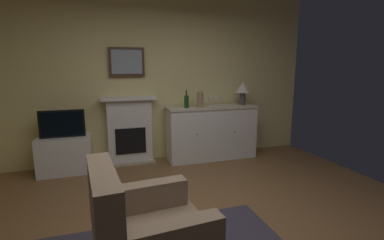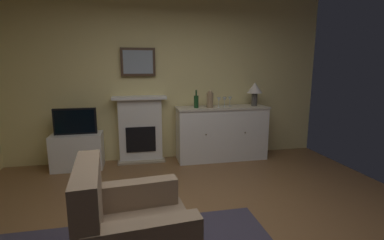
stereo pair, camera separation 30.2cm
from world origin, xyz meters
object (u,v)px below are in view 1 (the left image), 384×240
fireplace_unit (130,130)px  armchair (145,237)px  framed_picture (127,62)px  wine_glass_left (209,100)px  wine_glass_right (219,99)px  table_lamp (243,89)px  tv_set (62,124)px  sideboard_cabinet (211,132)px  vase_decorative (200,99)px  wine_bottle (187,101)px  tv_cabinet (65,155)px  wine_glass_center (214,99)px

fireplace_unit → armchair: size_ratio=1.20×
fireplace_unit → framed_picture: (0.00, 0.05, 1.09)m
wine_glass_left → wine_glass_right: bearing=19.1°
table_lamp → tv_set: bearing=-179.8°
sideboard_cabinet → armchair: bearing=-120.6°
tv_set → sideboard_cabinet: bearing=0.2°
table_lamp → vase_decorative: (-0.80, -0.05, -0.14)m
table_lamp → wine_bottle: table_lamp is taller
wine_glass_left → vase_decorative: 0.15m
wine_glass_right → wine_bottle: bearing=-174.3°
sideboard_cabinet → vase_decorative: 0.64m
sideboard_cabinet → tv_set: 2.35m
tv_cabinet → armchair: armchair is taller
wine_glass_right → tv_cabinet: (-2.48, -0.01, -0.75)m
sideboard_cabinet → wine_glass_center: size_ratio=9.36×
framed_picture → vase_decorative: size_ratio=1.96×
table_lamp → wine_glass_right: size_ratio=2.42×
fireplace_unit → wine_glass_left: fireplace_unit is taller
framed_picture → armchair: 3.06m
sideboard_cabinet → wine_glass_right: wine_glass_right is taller
table_lamp → wine_glass_center: 0.56m
framed_picture → vase_decorative: bearing=-13.6°
vase_decorative → wine_glass_right: bearing=11.1°
fireplace_unit → tv_set: (-0.97, -0.19, 0.20)m
sideboard_cabinet → armchair: 2.97m
framed_picture → table_lamp: 2.00m
table_lamp → tv_set: 2.94m
wine_glass_center → fireplace_unit: bearing=171.9°
tv_cabinet → armchair: size_ratio=0.82×
wine_glass_center → sideboard_cabinet: bearing=147.3°
fireplace_unit → armchair: fireplace_unit is taller
table_lamp → tv_cabinet: table_lamp is taller
armchair → wine_bottle: bearing=67.3°
wine_glass_right → tv_cabinet: size_ratio=0.22×
wine_glass_center → vase_decorative: (-0.26, -0.03, 0.02)m
wine_glass_center → tv_set: bearing=179.7°
table_lamp → sideboard_cabinet: bearing=-180.0°
sideboard_cabinet → table_lamp: size_ratio=3.86×
wine_glass_right → armchair: wine_glass_right is taller
tv_cabinet → tv_set: tv_set is taller
vase_decorative → tv_set: 2.13m
wine_bottle → vase_decorative: 0.23m
framed_picture → sideboard_cabinet: framed_picture is taller
wine_glass_left → wine_glass_center: same height
wine_glass_left → framed_picture: bearing=167.9°
table_lamp → framed_picture: bearing=173.4°
sideboard_cabinet → wine_bottle: wine_bottle is taller
fireplace_unit → sideboard_cabinet: fireplace_unit is taller
wine_bottle → vase_decorative: bearing=-3.3°
fireplace_unit → wine_glass_right: (1.50, -0.15, 0.48)m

